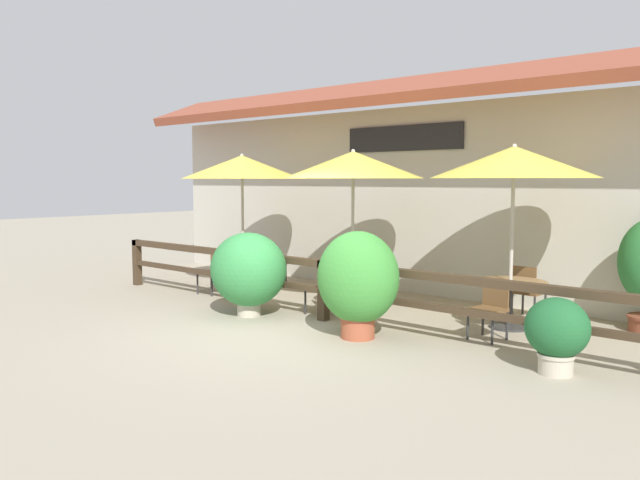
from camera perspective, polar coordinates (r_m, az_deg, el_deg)
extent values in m
plane|color=#9E937F|center=(9.11, -4.01, -8.45)|extent=(60.00, 60.00, 0.00)
cube|color=#BCB7A8|center=(12.20, 9.96, 3.56)|extent=(14.00, 0.40, 3.60)
cube|color=brown|center=(11.84, 8.73, 13.60)|extent=(14.28, 1.48, 0.70)
cube|color=black|center=(12.27, 7.60, 9.22)|extent=(2.57, 0.04, 0.49)
cube|color=#3D2D1E|center=(9.71, 0.32, -2.20)|extent=(10.40, 0.14, 0.11)
cube|color=#3D2D1E|center=(9.77, 0.32, -4.64)|extent=(10.40, 0.10, 0.09)
cube|color=#3D2D1E|center=(13.62, -16.38, -1.98)|extent=(0.14, 0.14, 0.95)
cube|color=#3D2D1E|center=(9.77, 0.32, -4.64)|extent=(0.14, 0.14, 0.95)
cylinder|color=#B7B2A8|center=(12.70, -7.08, 0.72)|extent=(0.06, 0.06, 2.29)
cone|color=#EAD64C|center=(12.66, -7.15, 6.63)|extent=(2.42, 2.42, 0.47)
sphere|color=#B2ADA3|center=(12.67, -7.16, 7.69)|extent=(0.07, 0.07, 0.07)
cylinder|color=olive|center=(12.75, -7.05, -1.37)|extent=(1.07, 1.07, 0.05)
cylinder|color=#333333|center=(12.80, -7.03, -2.93)|extent=(0.07, 0.07, 0.65)
cylinder|color=#333333|center=(12.85, -7.02, -4.31)|extent=(0.59, 0.59, 0.03)
cube|color=brown|center=(12.23, -9.89, -2.94)|extent=(0.45, 0.45, 0.05)
cube|color=brown|center=(12.33, -9.27, -1.81)|extent=(0.40, 0.07, 0.40)
cylinder|color=#2D2D2D|center=(12.27, -11.13, -3.98)|extent=(0.04, 0.04, 0.39)
cylinder|color=#2D2D2D|center=(12.00, -9.90, -4.17)|extent=(0.04, 0.04, 0.39)
cylinder|color=#2D2D2D|center=(12.53, -9.85, -3.76)|extent=(0.04, 0.04, 0.39)
cylinder|color=#2D2D2D|center=(12.26, -8.62, -3.95)|extent=(0.04, 0.04, 0.39)
cube|color=brown|center=(13.34, -4.28, -2.17)|extent=(0.49, 0.49, 0.05)
cube|color=brown|center=(13.20, -4.96, -1.27)|extent=(0.40, 0.10, 0.40)
cylinder|color=#2D2D2D|center=(13.33, -3.13, -3.13)|extent=(0.04, 0.04, 0.39)
cylinder|color=#2D2D2D|center=(13.63, -4.08, -2.95)|extent=(0.04, 0.04, 0.39)
cylinder|color=#2D2D2D|center=(13.11, -4.47, -3.29)|extent=(0.04, 0.04, 0.39)
cylinder|color=#2D2D2D|center=(13.42, -5.41, -3.09)|extent=(0.04, 0.04, 0.39)
cylinder|color=#B7B2A8|center=(10.81, 3.01, -0.08)|extent=(0.06, 0.06, 2.29)
cone|color=#EAD64C|center=(10.76, 3.04, 6.88)|extent=(2.42, 2.42, 0.47)
sphere|color=#B2ADA3|center=(10.77, 3.05, 8.12)|extent=(0.07, 0.07, 0.07)
cylinder|color=olive|center=(10.86, 2.99, -2.53)|extent=(1.07, 1.07, 0.05)
cylinder|color=#333333|center=(10.92, 2.98, -4.36)|extent=(0.07, 0.07, 0.65)
cylinder|color=#333333|center=(10.97, 2.98, -5.96)|extent=(0.59, 0.59, 0.03)
cube|color=brown|center=(10.21, 0.16, -4.52)|extent=(0.46, 0.46, 0.05)
cube|color=brown|center=(10.31, 0.93, -3.16)|extent=(0.40, 0.08, 0.40)
cylinder|color=#2D2D2D|center=(10.27, -1.35, -5.73)|extent=(0.04, 0.04, 0.39)
cylinder|color=#2D2D2D|center=(9.99, 0.11, -6.04)|extent=(0.04, 0.04, 0.39)
cylinder|color=#2D2D2D|center=(10.52, 0.20, -5.45)|extent=(0.04, 0.04, 0.39)
cylinder|color=#2D2D2D|center=(10.25, 1.67, -5.74)|extent=(0.04, 0.04, 0.39)
cube|color=brown|center=(11.61, 5.49, -3.33)|extent=(0.49, 0.49, 0.05)
cube|color=brown|center=(11.45, 4.81, -2.31)|extent=(0.40, 0.11, 0.40)
cylinder|color=#2D2D2D|center=(11.64, 6.81, -4.43)|extent=(0.04, 0.04, 0.39)
cylinder|color=#2D2D2D|center=(11.91, 5.52, -4.19)|extent=(0.04, 0.04, 0.39)
cylinder|color=#2D2D2D|center=(11.38, 5.45, -4.64)|extent=(0.04, 0.04, 0.39)
cylinder|color=#2D2D2D|center=(11.65, 4.16, -4.39)|extent=(0.04, 0.04, 0.39)
cylinder|color=#B7B2A8|center=(9.60, 17.10, -1.01)|extent=(0.06, 0.06, 2.29)
cone|color=#EAD64C|center=(9.55, 17.32, 6.82)|extent=(2.42, 2.42, 0.47)
sphere|color=#B2ADA3|center=(9.56, 17.36, 8.21)|extent=(0.07, 0.07, 0.07)
cylinder|color=olive|center=(9.67, 17.02, -3.76)|extent=(1.07, 1.07, 0.05)
cylinder|color=#333333|center=(9.73, 16.96, -5.81)|extent=(0.07, 0.07, 0.65)
cylinder|color=#333333|center=(9.79, 16.91, -7.60)|extent=(0.59, 0.59, 0.03)
cube|color=brown|center=(8.91, 15.09, -6.20)|extent=(0.46, 0.46, 0.05)
cube|color=brown|center=(9.03, 15.76, -4.61)|extent=(0.40, 0.08, 0.40)
cylinder|color=#2D2D2D|center=(8.90, 13.36, -7.63)|extent=(0.04, 0.04, 0.39)
cylinder|color=#2D2D2D|center=(8.70, 15.48, -7.98)|extent=(0.04, 0.04, 0.39)
cylinder|color=#2D2D2D|center=(9.21, 14.66, -7.21)|extent=(0.04, 0.04, 0.39)
cylinder|color=#2D2D2D|center=(9.02, 16.73, -7.53)|extent=(0.04, 0.04, 0.39)
cube|color=brown|center=(10.52, 18.56, -4.51)|extent=(0.44, 0.44, 0.05)
cube|color=brown|center=(10.32, 18.14, -3.43)|extent=(0.40, 0.06, 0.40)
cylinder|color=#2D2D2D|center=(10.65, 19.90, -5.64)|extent=(0.04, 0.04, 0.39)
cylinder|color=#2D2D2D|center=(10.81, 18.05, -5.43)|extent=(0.04, 0.04, 0.39)
cylinder|color=#2D2D2D|center=(10.31, 19.02, -5.98)|extent=(0.04, 0.04, 0.39)
cylinder|color=#2D2D2D|center=(10.47, 17.13, -5.74)|extent=(0.04, 0.04, 0.39)
cylinder|color=#B7AD99|center=(10.24, -6.52, -6.20)|extent=(0.38, 0.38, 0.25)
cylinder|color=#B7AD99|center=(10.22, -6.53, -5.61)|extent=(0.41, 0.41, 0.04)
ellipsoid|color=#338442|center=(10.13, -6.56, -2.69)|extent=(1.29, 1.16, 1.19)
cylinder|color=#B7AD99|center=(7.69, 20.75, -10.51)|extent=(0.38, 0.38, 0.24)
cylinder|color=#B7AD99|center=(7.66, 20.77, -9.80)|extent=(0.42, 0.42, 0.04)
ellipsoid|color=#1E5B2D|center=(7.59, 20.85, -7.51)|extent=(0.72, 0.65, 0.69)
cylinder|color=#9E4C33|center=(8.78, 3.47, -7.94)|extent=(0.47, 0.47, 0.31)
cylinder|color=#9E4C33|center=(8.75, 3.47, -7.09)|extent=(0.51, 0.51, 0.04)
ellipsoid|color=#3D8E38|center=(8.65, 3.50, -3.43)|extent=(1.18, 1.06, 1.29)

